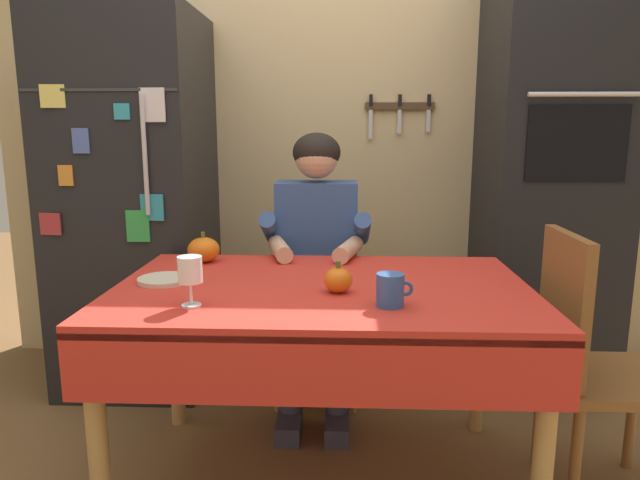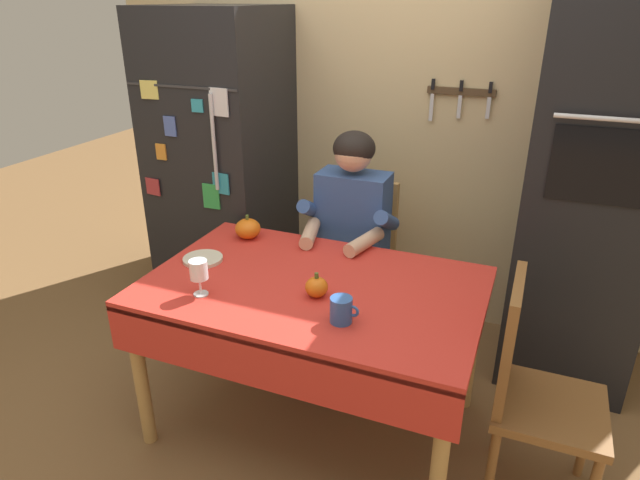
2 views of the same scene
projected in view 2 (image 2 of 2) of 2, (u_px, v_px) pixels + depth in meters
name	position (u px, v px, depth m)	size (l,w,h in m)	color
ground_plane	(305.00, 435.00, 2.52)	(10.00, 10.00, 0.00)	brown
back_wall_assembly	(406.00, 100.00, 3.12)	(3.70, 0.13, 2.60)	#D1B784
refrigerator	(223.00, 168.00, 3.30)	(0.68, 0.71, 1.80)	black
wall_oven	(593.00, 181.00, 2.58)	(0.60, 0.64, 2.10)	black
dining_table	(311.00, 303.00, 2.32)	(1.40, 0.90, 0.74)	tan
chair_behind_person	(359.00, 257.00, 3.07)	(0.40, 0.40, 0.93)	tan
seated_person	(348.00, 232.00, 2.81)	(0.47, 0.55, 1.25)	#38384C
chair_right_side	(531.00, 386.00, 2.05)	(0.40, 0.40, 0.93)	brown
coffee_mug	(342.00, 310.00, 2.01)	(0.11, 0.08, 0.10)	#2D569E
wine_glass	(199.00, 271.00, 2.18)	(0.07, 0.07, 0.15)	white
pumpkin_large	(317.00, 287.00, 2.19)	(0.09, 0.09, 0.10)	orange
pumpkin_medium	(248.00, 229.00, 2.72)	(0.13, 0.13, 0.12)	orange
serving_tray	(203.00, 259.00, 2.50)	(0.18, 0.18, 0.02)	beige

